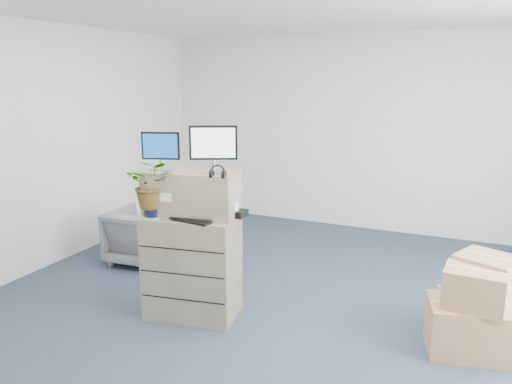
% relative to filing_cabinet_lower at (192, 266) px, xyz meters
% --- Properties ---
extents(ground, '(7.00, 7.00, 0.00)m').
position_rel_filing_cabinet_lower_xyz_m(ground, '(0.78, -0.10, -0.48)').
color(ground, '#233140').
rests_on(ground, ground).
extents(wall_back, '(6.00, 0.02, 2.80)m').
position_rel_filing_cabinet_lower_xyz_m(wall_back, '(0.78, 3.41, 0.92)').
color(wall_back, silver).
rests_on(wall_back, ground).
extents(filing_cabinet_lower, '(0.90, 0.63, 0.96)m').
position_rel_filing_cabinet_lower_xyz_m(filing_cabinet_lower, '(0.00, 0.00, 0.00)').
color(filing_cabinet_lower, '#85715B').
rests_on(filing_cabinet_lower, ground).
extents(filing_cabinet_upper, '(0.88, 0.54, 0.41)m').
position_rel_filing_cabinet_lower_xyz_m(filing_cabinet_upper, '(-0.01, 0.05, 0.69)').
color(filing_cabinet_upper, '#85715B').
rests_on(filing_cabinet_upper, filing_cabinet_lower).
extents(monitor_left, '(0.34, 0.18, 0.34)m').
position_rel_filing_cabinet_lower_xyz_m(monitor_left, '(-0.28, -0.02, 1.08)').
color(monitor_left, '#99999E').
rests_on(monitor_left, filing_cabinet_upper).
extents(monitor_right, '(0.39, 0.24, 0.41)m').
position_rel_filing_cabinet_lower_xyz_m(monitor_right, '(0.22, 0.06, 1.12)').
color(monitor_right, '#99999E').
rests_on(monitor_right, filing_cabinet_upper).
extents(headphones, '(0.13, 0.04, 0.13)m').
position_rel_filing_cabinet_lower_xyz_m(headphones, '(0.33, -0.09, 0.93)').
color(headphones, black).
rests_on(headphones, filing_cabinet_upper).
extents(keyboard, '(0.46, 0.24, 0.02)m').
position_rel_filing_cabinet_lower_xyz_m(keyboard, '(0.07, -0.11, 0.49)').
color(keyboard, black).
rests_on(keyboard, filing_cabinet_lower).
extents(mouse, '(0.10, 0.08, 0.03)m').
position_rel_filing_cabinet_lower_xyz_m(mouse, '(0.30, -0.06, 0.50)').
color(mouse, silver).
rests_on(mouse, filing_cabinet_lower).
extents(water_bottle, '(0.07, 0.07, 0.24)m').
position_rel_filing_cabinet_lower_xyz_m(water_bottle, '(0.10, 0.09, 0.60)').
color(water_bottle, gray).
rests_on(water_bottle, filing_cabinet_lower).
extents(phone_dock, '(0.06, 0.05, 0.11)m').
position_rel_filing_cabinet_lower_xyz_m(phone_dock, '(-0.09, 0.03, 0.52)').
color(phone_dock, silver).
rests_on(phone_dock, filing_cabinet_lower).
extents(external_drive, '(0.21, 0.16, 0.06)m').
position_rel_filing_cabinet_lower_xyz_m(external_drive, '(0.36, 0.17, 0.51)').
color(external_drive, black).
rests_on(external_drive, filing_cabinet_lower).
extents(tissue_box, '(0.20, 0.11, 0.07)m').
position_rel_filing_cabinet_lower_xyz_m(tissue_box, '(0.31, 0.12, 0.58)').
color(tissue_box, '#46A5EE').
rests_on(tissue_box, external_drive).
extents(potted_plant, '(0.52, 0.55, 0.43)m').
position_rel_filing_cabinet_lower_xyz_m(potted_plant, '(-0.30, -0.16, 0.72)').
color(potted_plant, '#A0BD98').
rests_on(potted_plant, filing_cabinet_lower).
extents(office_chair, '(0.73, 0.69, 0.72)m').
position_rel_filing_cabinet_lower_xyz_m(office_chair, '(-1.27, 0.93, -0.12)').
color(office_chair, slate).
rests_on(office_chair, ground).
extents(cardboard_boxes, '(1.71, 1.05, 0.77)m').
position_rel_filing_cabinet_lower_xyz_m(cardboard_boxes, '(2.65, 0.55, -0.19)').
color(cardboard_boxes, '#A3714E').
rests_on(cardboard_boxes, ground).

